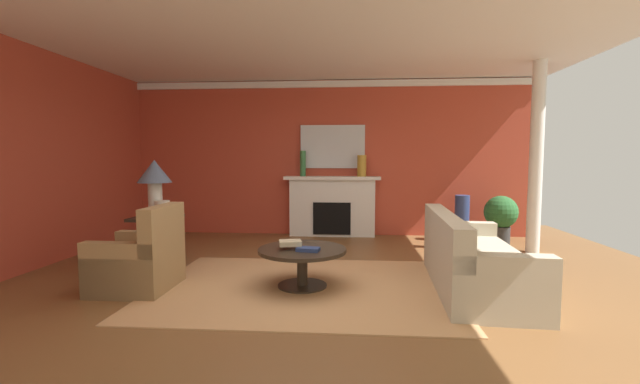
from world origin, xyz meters
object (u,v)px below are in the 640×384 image
Objects in this scene: table_lamp at (155,177)px; armchair_near_window at (140,262)px; fireplace at (332,208)px; sofa at (472,263)px; mantel_mirror at (333,147)px; vase_mantel_left at (303,164)px; vase_tall_corner at (462,218)px; vase_on_side_table at (162,209)px; coffee_table at (302,258)px; side_table at (157,239)px; vase_mantel_right at (362,166)px; potted_plant at (501,215)px.

armchair_near_window is at bearing -75.27° from table_lamp.
sofa is at bearing -61.00° from fireplace.
mantel_mirror is 2.55× the size of vase_mantel_left.
vase_on_side_table is (-4.40, -2.31, 0.40)m from vase_tall_corner.
coffee_table is 2.09× the size of vase_mantel_left.
vase_on_side_table is (0.15, -0.12, -0.41)m from table_lamp.
armchair_near_window is 1.27× the size of table_lamp.
sofa is 2.15× the size of coffee_table.
side_table is at bearing -154.28° from vase_tall_corner.
vase_mantel_left is at bearing -174.88° from fireplace.
vase_on_side_table is (-0.08, 0.75, 0.51)m from armchair_near_window.
mantel_mirror reaches higher than side_table.
table_lamp is at bearing 0.00° from side_table.
fireplace is at bearing -90.00° from mantel_mirror.
coffee_table is (-0.19, -3.27, -1.36)m from mantel_mirror.
sofa is 2.86m from vase_tall_corner.
sofa is at bearing -7.11° from vase_on_side_table.
armchair_near_window is at bearing -75.27° from side_table.
table_lamp is at bearing -154.28° from vase_tall_corner.
vase_mantel_right is (0.55, -0.17, -0.36)m from mantel_mirror.
side_table is 5.53m from potted_plant.
fireplace is at bearing 48.23° from side_table.
vase_mantel_left reaches higher than side_table.
vase_on_side_table reaches higher than sofa.
fireplace is at bearing 119.00° from sofa.
potted_plant is (2.93, -0.62, -1.20)m from mantel_mirror.
vase_on_side_table is at bearing -128.48° from fireplace.
table_lamp reaches higher than vase_on_side_table.
mantel_mirror is at bearing 49.57° from side_table.
fireplace is 0.84× the size of sofa.
sofa is 3.93m from vase_mantel_left.
coffee_table is at bearing 6.71° from armchair_near_window.
mantel_mirror is 2.69m from vase_tall_corner.
side_table is 5.05m from vase_tall_corner.
vase_mantel_right reaches higher than fireplace.
vase_tall_corner is 1.71× the size of vase_mantel_left.
armchair_near_window is 5.70m from potted_plant.
vase_mantel_right is 3.71m from vase_on_side_table.
vase_on_side_table is 0.47× the size of vase_mantel_left.
vase_mantel_left is at bearing 180.00° from vase_mantel_right.
mantel_mirror is at bearing 52.77° from vase_on_side_table.
sofa is (1.71, -3.08, -0.24)m from fireplace.
vase_tall_corner is (0.62, 2.79, 0.11)m from sofa.
coffee_table is 4.47× the size of vase_on_side_table.
potted_plant is (1.22, 2.58, 0.19)m from sofa.
sofa is at bearing -115.22° from potted_plant.
vase_mantel_left is at bearing 175.03° from vase_tall_corner.
table_lamp is (0.00, 0.00, 0.82)m from side_table.
table_lamp is at bearing 104.73° from armchair_near_window.
fireplace is 1.80× the size of coffee_table.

